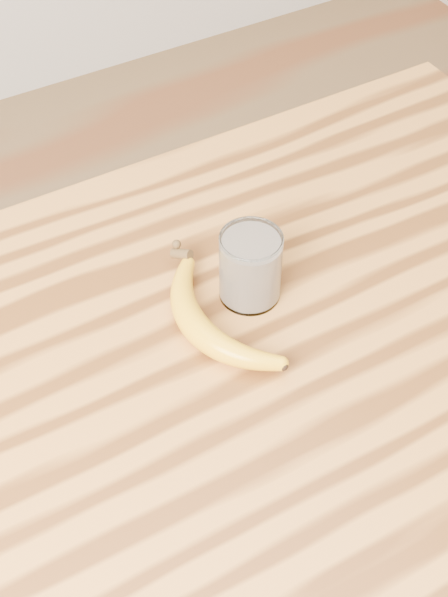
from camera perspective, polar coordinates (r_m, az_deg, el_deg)
table at (r=1.03m, az=0.59°, el=-10.09°), size 1.20×0.80×0.90m
smoothie_glass at (r=0.97m, az=1.82°, el=2.17°), size 0.07×0.07×0.09m
banana at (r=0.94m, az=-1.87°, el=-2.12°), size 0.13×0.29×0.03m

